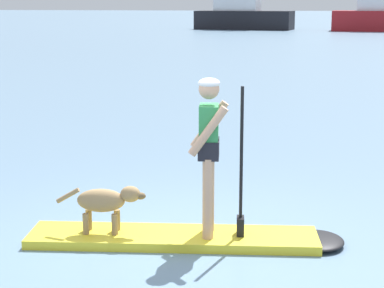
% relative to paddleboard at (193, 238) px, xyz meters
% --- Properties ---
extents(ground_plane, '(400.00, 400.00, 0.00)m').
position_rel_paddleboard_xyz_m(ground_plane, '(-0.23, -0.04, -0.05)').
color(ground_plane, slate).
extents(paddleboard, '(3.52, 1.20, 0.10)m').
position_rel_paddleboard_xyz_m(paddleboard, '(0.00, 0.00, 0.00)').
color(paddleboard, yellow).
rests_on(paddleboard, ground_plane).
extents(person_paddler, '(0.64, 0.53, 1.72)m').
position_rel_paddleboard_xyz_m(person_paddler, '(0.18, 0.03, 1.05)').
color(person_paddler, tan).
rests_on(person_paddler, paddleboard).
extents(dog, '(0.99, 0.30, 0.53)m').
position_rel_paddleboard_xyz_m(dog, '(-0.95, -0.15, 0.40)').
color(dog, '#997A51').
rests_on(dog, paddleboard).
extents(moored_boat_outer, '(9.48, 4.14, 9.94)m').
position_rel_paddleboard_xyz_m(moored_boat_outer, '(-7.71, 58.43, 1.47)').
color(moored_boat_outer, black).
rests_on(moored_boat_outer, ground_plane).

